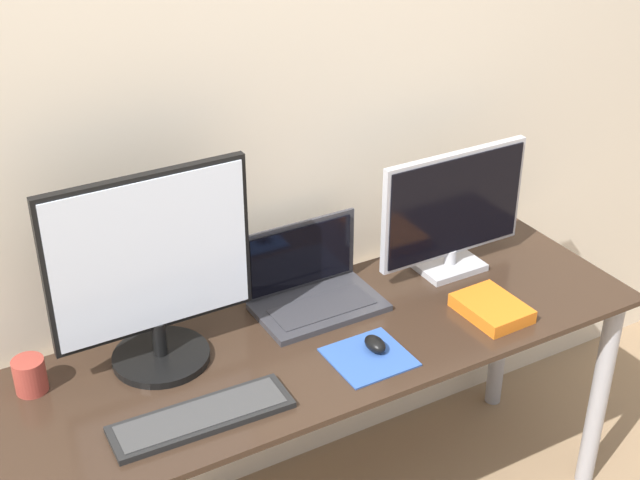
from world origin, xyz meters
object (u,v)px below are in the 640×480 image
object	(u,v)px
book	(492,308)
monitor_left	(152,273)
mug	(30,375)
mouse	(375,344)
laptop	(311,286)
keyboard	(202,417)
monitor_right	(453,211)

from	to	relation	value
book	monitor_left	bearing A→B (deg)	163.54
mug	mouse	bearing A→B (deg)	-19.10
laptop	book	distance (m)	0.51
book	mug	size ratio (longest dim) A/B	2.25
laptop	keyboard	xyz separation A→B (m)	(-0.48, -0.32, -0.05)
monitor_right	laptop	distance (m)	0.48
laptop	book	size ratio (longest dim) A/B	1.75
mouse	book	xyz separation A→B (m)	(0.38, -0.01, -0.00)
monitor_left	mug	bearing A→B (deg)	173.18
book	mug	distance (m)	1.25
mouse	monitor_right	bearing A→B (deg)	29.98
monitor_left	monitor_right	distance (m)	0.94
monitor_left	mug	xyz separation A→B (m)	(-0.32, 0.04, -0.22)
monitor_left	monitor_right	world-z (taller)	monitor_left
laptop	keyboard	distance (m)	0.57
monitor_right	laptop	bearing A→B (deg)	174.63
monitor_right	keyboard	bearing A→B (deg)	-163.69
monitor_right	monitor_left	bearing A→B (deg)	-179.99
mouse	laptop	bearing A→B (deg)	95.69
mouse	mug	distance (m)	0.88
monitor_left	keyboard	size ratio (longest dim) A/B	1.20
keyboard	mug	xyz separation A→B (m)	(-0.32, 0.31, 0.04)
monitor_right	keyboard	world-z (taller)	monitor_right
monitor_right	book	world-z (taller)	monitor_right
monitor_right	mouse	bearing A→B (deg)	-150.02
laptop	mouse	world-z (taller)	laptop
monitor_left	laptop	bearing A→B (deg)	5.21
laptop	mouse	bearing A→B (deg)	-84.31
mouse	mug	xyz separation A→B (m)	(-0.83, 0.29, 0.02)
laptop	keyboard	size ratio (longest dim) A/B	0.81
laptop	book	world-z (taller)	laptop
mug	monitor_left	bearing A→B (deg)	-6.82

